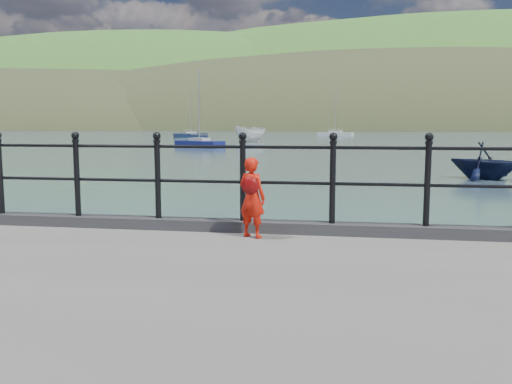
% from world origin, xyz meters
% --- Properties ---
extents(ground, '(600.00, 600.00, 0.00)m').
position_xyz_m(ground, '(0.00, 0.00, 0.00)').
color(ground, '#2D4251').
rests_on(ground, ground).
extents(kerb, '(60.00, 0.30, 0.15)m').
position_xyz_m(kerb, '(0.00, -0.15, 1.07)').
color(kerb, '#28282B').
rests_on(kerb, quay).
extents(railing, '(18.11, 0.11, 1.20)m').
position_xyz_m(railing, '(0.00, -0.15, 1.82)').
color(railing, black).
rests_on(railing, kerb).
extents(far_shore, '(830.00, 200.00, 156.00)m').
position_xyz_m(far_shore, '(38.34, 239.41, -22.57)').
color(far_shore, '#333A21').
rests_on(far_shore, ground).
extents(child, '(0.45, 0.38, 1.04)m').
position_xyz_m(child, '(0.79, -0.52, 1.53)').
color(child, red).
rests_on(child, quay).
extents(launch_white, '(4.67, 5.66, 2.09)m').
position_xyz_m(launch_white, '(-10.38, 62.67, 1.05)').
color(launch_white, silver).
rests_on(launch_white, ground).
extents(launch_navy, '(4.14, 4.06, 1.65)m').
position_xyz_m(launch_navy, '(8.01, 17.80, 0.83)').
color(launch_navy, black).
rests_on(launch_navy, ground).
extents(sailboat_left, '(5.77, 4.36, 8.10)m').
position_xyz_m(sailboat_left, '(-24.27, 82.67, 0.34)').
color(sailboat_left, '#0E1A33').
rests_on(sailboat_left, ground).
extents(sailboat_port, '(5.62, 4.23, 8.01)m').
position_xyz_m(sailboat_port, '(-12.56, 45.66, 0.34)').
color(sailboat_port, navy).
rests_on(sailboat_port, ground).
extents(sailboat_deep, '(7.06, 3.78, 9.92)m').
position_xyz_m(sailboat_deep, '(-0.03, 98.42, 0.34)').
color(sailboat_deep, silver).
rests_on(sailboat_deep, ground).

